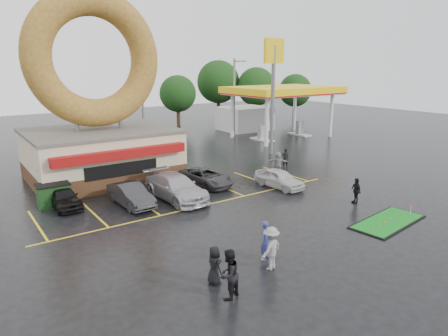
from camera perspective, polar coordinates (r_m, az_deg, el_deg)
ground at (r=21.78m, az=2.19°, el=-7.80°), size 120.00×120.00×0.00m
donut_shop at (r=30.63m, az=-17.43°, el=6.71°), size 10.20×8.70×13.50m
gas_station at (r=49.25m, az=5.98°, el=9.09°), size 12.30×13.65×5.90m
shell_sign at (r=37.72m, az=7.05°, el=13.04°), size 2.20×0.36×10.60m
streetlight_mid at (r=40.48m, az=-11.53°, el=9.27°), size 0.40×2.21×9.00m
streetlight_right at (r=47.41m, az=1.52°, el=10.27°), size 0.40×2.21×9.00m
tree_far_a at (r=59.91m, az=4.63°, el=11.49°), size 5.60×5.60×8.00m
tree_far_b at (r=62.53m, az=10.12°, el=10.84°), size 4.90×4.90×7.00m
tree_far_c at (r=60.66m, az=-0.81°, el=12.19°), size 6.30×6.30×9.00m
tree_far_d at (r=54.83m, az=-6.62°, el=10.49°), size 4.90×4.90×7.00m
car_black at (r=25.68m, az=-22.02°, el=-3.88°), size 1.70×3.78×1.26m
car_dgrey at (r=24.76m, az=-13.15°, el=-3.74°), size 1.64×4.16×1.35m
car_silver at (r=25.40m, az=-6.90°, el=-2.74°), size 2.51×5.51×1.56m
car_grey at (r=28.12m, az=-2.60°, el=-1.30°), size 2.62×4.64×1.22m
car_white at (r=27.88m, az=7.89°, el=-1.49°), size 1.80×3.92×1.30m
person_blue at (r=17.70m, az=6.02°, el=-10.22°), size 0.72×0.56×1.76m
person_blackjkt at (r=14.87m, az=0.66°, el=-14.94°), size 1.12×1.00×1.89m
person_hoodie at (r=16.90m, az=6.72°, el=-11.32°), size 1.34×0.98×1.85m
person_bystander at (r=15.83m, az=-1.38°, el=-13.72°), size 0.50×0.76×1.55m
person_cameraman at (r=25.80m, az=18.34°, el=-3.08°), size 0.72×1.01×1.59m
person_walker_near at (r=31.63m, az=7.71°, el=0.80°), size 1.47×1.45×1.69m
person_walker_far at (r=33.28m, az=8.73°, el=1.40°), size 0.70×0.60×1.64m
dumpster at (r=26.18m, az=-23.16°, el=-3.61°), size 1.85×1.28×1.30m
putting_green at (r=23.53m, az=22.36°, el=-7.10°), size 5.00×2.59×0.60m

